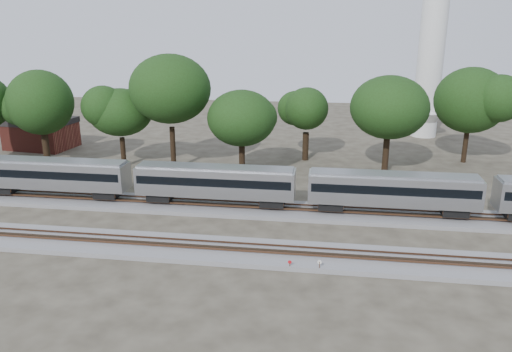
{
  "coord_description": "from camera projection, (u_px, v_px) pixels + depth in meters",
  "views": [
    {
      "loc": [
        8.69,
        -41.08,
        18.39
      ],
      "look_at": [
        1.95,
        5.0,
        4.04
      ],
      "focal_mm": 35.0,
      "sensor_mm": 36.0,
      "label": 1
    }
  ],
  "objects": [
    {
      "name": "tree_5",
      "position": [
        307.0,
        109.0,
        67.75
      ],
      "size": [
        7.32,
        7.32,
        10.33
      ],
      "color": "black",
      "rests_on": "ground"
    },
    {
      "name": "switch_lever",
      "position": [
        304.0,
        268.0,
        38.7
      ],
      "size": [
        0.57,
        0.46,
        0.3
      ],
      "primitive_type": "cube",
      "rotation": [
        0.0,
        0.0,
        -0.37
      ],
      "color": "#512D19",
      "rests_on": "ground"
    },
    {
      "name": "tree_7",
      "position": [
        471.0,
        100.0,
        66.19
      ],
      "size": [
        8.66,
        8.66,
        12.21
      ],
      "color": "black",
      "rests_on": "ground"
    },
    {
      "name": "tree_1",
      "position": [
        40.0,
        103.0,
        63.31
      ],
      "size": [
        8.83,
        8.83,
        12.45
      ],
      "color": "black",
      "rests_on": "ground"
    },
    {
      "name": "track_far",
      "position": [
        239.0,
        208.0,
        51.07
      ],
      "size": [
        160.0,
        5.0,
        0.73
      ],
      "color": "slate",
      "rests_on": "ground"
    },
    {
      "name": "tree_4",
      "position": [
        242.0,
        118.0,
        60.03
      ],
      "size": [
        7.51,
        7.51,
        10.58
      ],
      "color": "black",
      "rests_on": "ground"
    },
    {
      "name": "brick_building",
      "position": [
        41.0,
        133.0,
        75.92
      ],
      "size": [
        10.27,
        7.85,
        4.55
      ],
      "rotation": [
        0.0,
        0.0,
        -0.13
      ],
      "color": "maroon",
      "rests_on": "ground"
    },
    {
      "name": "switch_stand_white",
      "position": [
        319.0,
        265.0,
        38.11
      ],
      "size": [
        0.33,
        0.12,
        1.06
      ],
      "rotation": [
        0.0,
        0.0,
        -0.26
      ],
      "color": "#512D19",
      "rests_on": "ground"
    },
    {
      "name": "tree_3",
      "position": [
        170.0,
        89.0,
        62.19
      ],
      "size": [
        10.64,
        10.64,
        15.0
      ],
      "color": "black",
      "rests_on": "ground"
    },
    {
      "name": "switch_stand_red",
      "position": [
        290.0,
        264.0,
        38.39
      ],
      "size": [
        0.29,
        0.05,
        0.91
      ],
      "rotation": [
        0.0,
        0.0,
        0.04
      ],
      "color": "#512D19",
      "rests_on": "ground"
    },
    {
      "name": "tree_6",
      "position": [
        389.0,
        107.0,
        61.0
      ],
      "size": [
        8.62,
        8.62,
        12.15
      ],
      "color": "black",
      "rests_on": "ground"
    },
    {
      "name": "train",
      "position": [
        216.0,
        181.0,
        50.55
      ],
      "size": [
        84.54,
        2.91,
        4.29
      ],
      "color": "#A9ACB1",
      "rests_on": "ground"
    },
    {
      "name": "track_near",
      "position": [
        217.0,
        250.0,
        41.62
      ],
      "size": [
        160.0,
        5.0,
        0.73
      ],
      "color": "slate",
      "rests_on": "ground"
    },
    {
      "name": "tree_2",
      "position": [
        120.0,
        112.0,
        64.54
      ],
      "size": [
        7.39,
        7.39,
        10.42
      ],
      "color": "black",
      "rests_on": "ground"
    },
    {
      "name": "ground",
      "position": [
        227.0,
        233.0,
        45.46
      ],
      "size": [
        160.0,
        160.0,
        0.0
      ],
      "primitive_type": "plane",
      "color": "#383328",
      "rests_on": "ground"
    }
  ]
}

